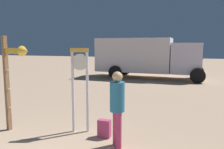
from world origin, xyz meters
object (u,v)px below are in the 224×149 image
backpack (104,129)px  box_truck_near (146,56)px  standing_clock (80,81)px  arrow_sign (13,70)px  person_near_clock (117,106)px

backpack → box_truck_near: 10.55m
standing_clock → box_truck_near: bearing=91.0°
standing_clock → arrow_sign: size_ratio=0.87×
standing_clock → backpack: (0.72, -0.15, -1.12)m
backpack → box_truck_near: (-0.91, 10.43, 1.32)m
arrow_sign → person_near_clock: arrow_sign is taller
arrow_sign → standing_clock: bearing=21.2°
arrow_sign → backpack: bearing=11.3°
arrow_sign → box_truck_near: size_ratio=0.34×
arrow_sign → box_truck_near: (1.37, 10.88, -0.09)m
standing_clock → backpack: 1.34m
arrow_sign → backpack: size_ratio=5.65×
person_near_clock → standing_clock: bearing=154.9°
standing_clock → backpack: standing_clock is taller
person_near_clock → backpack: bearing=138.7°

